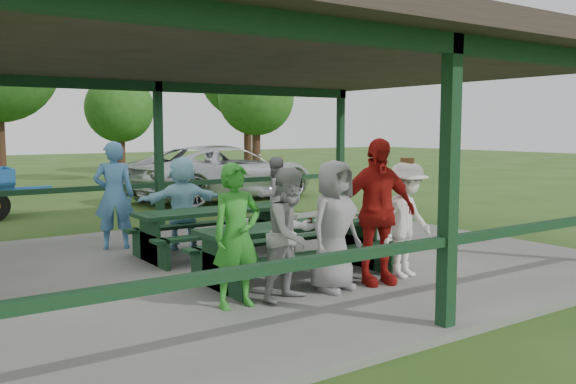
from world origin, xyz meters
TOP-DOWN VIEW (x-y plane):
  - ground at (0.00, 0.00)m, footprint 90.00×90.00m
  - concrete_slab at (0.00, 0.00)m, footprint 10.00×8.00m
  - pavilion_structure at (0.00, 0.00)m, footprint 10.60×8.60m
  - picnic_table_near at (-0.12, -1.20)m, footprint 2.76×1.39m
  - picnic_table_far at (-0.31, 0.80)m, footprint 2.57×1.39m
  - table_setting at (-0.03, -1.16)m, footprint 2.16×0.45m
  - contestant_green at (-1.47, -1.98)m, footprint 0.62×0.42m
  - contestant_grey_left at (-0.79, -2.10)m, footprint 0.91×0.78m
  - contestant_grey_mid at (-0.10, -2.05)m, footprint 0.91×0.69m
  - contestant_red at (0.59, -2.09)m, footprint 1.22×0.74m
  - contestant_white_fedora at (1.18, -2.05)m, footprint 1.12×0.75m
  - spectator_lblue at (-0.52, 1.58)m, footprint 1.50×0.55m
  - spectator_blue at (-1.49, 2.20)m, footprint 0.78×0.63m
  - spectator_grey at (1.47, 1.73)m, footprint 0.75×0.59m
  - pickup_truck at (3.93, 8.24)m, footprint 6.33×3.75m
  - tree_mid at (3.68, 16.72)m, footprint 2.80×2.80m
  - tree_right at (8.97, 14.62)m, footprint 3.28×3.28m
  - tree_far_right at (9.67, 16.52)m, footprint 4.50×4.50m

SIDE VIEW (x-z plane):
  - ground at x=0.00m, z-range 0.00..0.00m
  - concrete_slab at x=0.00m, z-range 0.00..0.10m
  - picnic_table_far at x=-0.31m, z-range 0.20..0.95m
  - picnic_table_near at x=-0.12m, z-range 0.20..0.95m
  - pickup_truck at x=3.93m, z-range 0.00..1.65m
  - spectator_grey at x=1.47m, z-range 0.10..1.62m
  - table_setting at x=-0.03m, z-range 0.83..0.93m
  - spectator_lblue at x=-0.52m, z-range 0.10..1.69m
  - contestant_grey_left at x=-0.79m, z-range 0.10..1.70m
  - contestant_white_fedora at x=1.18m, z-range 0.08..1.73m
  - contestant_grey_mid at x=-0.10m, z-range 0.10..1.76m
  - contestant_green at x=-1.47m, z-range 0.10..1.77m
  - spectator_blue at x=-1.49m, z-range 0.10..1.94m
  - contestant_red at x=0.59m, z-range 0.10..2.04m
  - tree_mid at x=3.68m, z-range 0.76..5.14m
  - pavilion_structure at x=0.00m, z-range 1.55..4.79m
  - tree_right at x=8.97m, z-range 0.90..6.02m
  - tree_far_right at x=9.67m, z-range 1.25..8.27m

